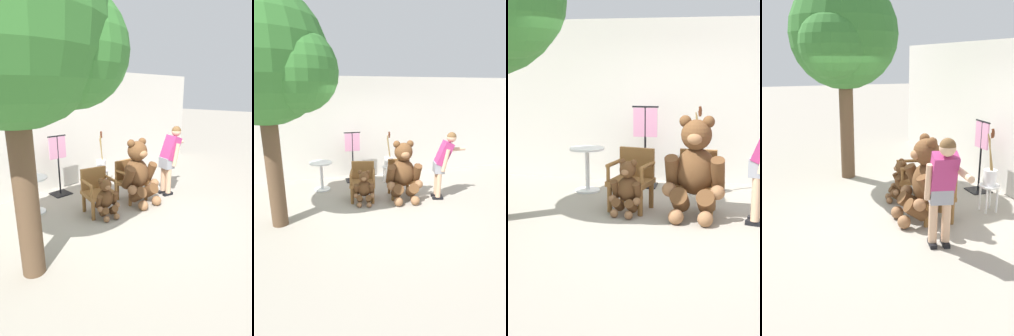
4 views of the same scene
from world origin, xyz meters
TOP-DOWN VIEW (x-y plane):
  - ground_plane at (0.00, 0.00)m, footprint 60.00×60.00m
  - back_wall at (0.00, 2.40)m, footprint 10.00×0.16m
  - wooden_chair_left at (-0.44, 0.59)m, footprint 0.66×0.63m
  - wooden_chair_right at (0.46, 0.59)m, footprint 0.60×0.56m
  - teddy_bear_large at (0.45, 0.34)m, footprint 0.82×0.80m
  - teddy_bear_small at (-0.46, 0.31)m, footprint 0.48×0.48m
  - white_stool at (0.45, 1.54)m, footprint 0.34×0.34m
  - brush_bucket at (0.45, 1.54)m, footprint 0.22×0.22m
  - round_side_table at (-1.34, 1.43)m, footprint 0.56×0.56m
  - clothing_display_stand at (-0.46, 1.93)m, footprint 0.44×0.40m

SIDE VIEW (x-z plane):
  - ground_plane at x=0.00m, z-range 0.00..0.00m
  - white_stool at x=0.45m, z-range 0.13..0.59m
  - teddy_bear_small at x=-0.46m, z-range -0.01..0.76m
  - round_side_table at x=-1.34m, z-range 0.09..0.81m
  - wooden_chair_left at x=-0.44m, z-range 0.03..0.89m
  - wooden_chair_right at x=0.46m, z-range 0.03..0.89m
  - brush_bucket at x=0.45m, z-range 0.17..1.11m
  - teddy_bear_large at x=0.45m, z-range -0.01..1.36m
  - clothing_display_stand at x=-0.46m, z-range 0.04..1.40m
  - back_wall at x=0.00m, z-range 0.00..2.80m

